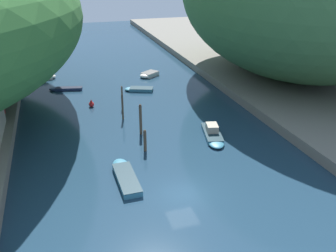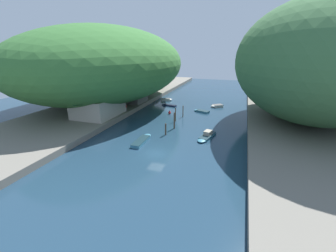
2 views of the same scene
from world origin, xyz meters
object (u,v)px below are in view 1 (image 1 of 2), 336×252
Objects in this scene: boat_yellow_tender at (148,75)px; boat_open_rowboat at (213,134)px; boat_far_upstream at (138,89)px; channel_buoy_near at (91,104)px; person_by_boathouse at (4,113)px; boat_mid_channel at (125,175)px; boat_navy_launch at (45,77)px; boat_near_quay at (65,89)px.

boat_open_rowboat is at bearing 145.86° from boat_yellow_tender.
boat_yellow_tender is 0.85× the size of boat_far_upstream.
person_by_boathouse reaches higher than channel_buoy_near.
boat_mid_channel is at bearing 39.20° from boat_open_rowboat.
boat_navy_launch is 15.84m from channel_buoy_near.
channel_buoy_near is (5.81, -14.74, 0.07)m from boat_navy_launch.
person_by_boathouse reaches higher than boat_far_upstream.
boat_near_quay is at bearing 66.16° from boat_yellow_tender.
boat_yellow_tender is 3.67× the size of channel_buoy_near.
boat_open_rowboat is 1.63× the size of boat_navy_launch.
boat_near_quay is 2.97× the size of person_by_boathouse.
boat_near_quay is at bearing 110.63° from channel_buoy_near.
person_by_boathouse is (-22.03, 8.86, 1.75)m from boat_open_rowboat.
boat_yellow_tender is 14.11m from boat_near_quay.
boat_far_upstream is at bearing -49.67° from person_by_boathouse.
boat_mid_channel is 3.89× the size of person_by_boathouse.
boat_yellow_tender reaches higher than boat_near_quay.
boat_open_rowboat is 26.15m from boat_near_quay.
boat_open_rowboat reaches higher than boat_navy_launch.
boat_mid_channel is (-10.94, -5.36, -0.09)m from boat_open_rowboat.
boat_near_quay is (-13.76, -3.14, -0.14)m from boat_yellow_tender.
channel_buoy_near reaches higher than boat_near_quay.
person_by_boathouse is (-10.21, -4.56, 1.71)m from channel_buoy_near.
person_by_boathouse is (-11.09, 14.22, 1.84)m from boat_mid_channel.
boat_yellow_tender reaches higher than boat_navy_launch.
boat_open_rowboat is at bearing -145.52° from boat_far_upstream.
channel_buoy_near is at bearing 91.54° from boat_mid_channel.
person_by_boathouse is (-4.41, -19.30, 1.78)m from boat_navy_launch.
boat_near_quay is 27.17m from boat_mid_channel.
boat_open_rowboat is 23.80m from person_by_boathouse.
boat_open_rowboat is at bearing 25.00° from boat_mid_channel.
boat_near_quay is 14.67m from person_by_boathouse.
boat_yellow_tender is 26.28m from person_by_boathouse.
channel_buoy_near reaches higher than boat_mid_channel.
person_by_boathouse reaches higher than boat_mid_channel.
person_by_boathouse is at bearing 161.82° from boat_near_quay.
boat_navy_launch is at bearing 41.35° from boat_yellow_tender.
person_by_boathouse is (-20.92, -15.80, 1.77)m from boat_yellow_tender.
boat_far_upstream is (-4.38, 18.07, -0.13)m from boat_open_rowboat.
channel_buoy_near is at bearing 3.42° from boat_navy_launch.
boat_far_upstream is at bearing 34.60° from boat_navy_launch.
channel_buoy_near reaches higher than boat_far_upstream.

